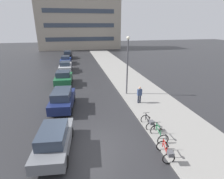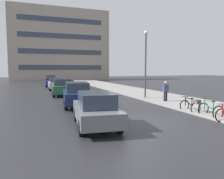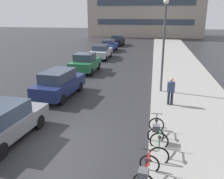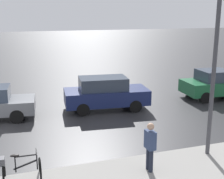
% 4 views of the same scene
% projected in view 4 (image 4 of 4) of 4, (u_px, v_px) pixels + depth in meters
% --- Properties ---
extents(bicycle_third, '(0.73, 1.37, 0.93)m').
position_uv_depth(bicycle_third, '(17.00, 168.00, 9.17)').
color(bicycle_third, black).
rests_on(bicycle_third, ground).
extents(car_navy, '(2.23, 4.43, 1.71)m').
position_uv_depth(car_navy, '(106.00, 93.00, 16.01)').
color(car_navy, navy).
rests_on(car_navy, ground).
extents(car_green, '(2.12, 3.87, 1.66)m').
position_uv_depth(car_green, '(215.00, 84.00, 18.22)').
color(car_green, '#1E6038').
rests_on(car_green, ground).
extents(pedestrian, '(0.41, 0.25, 1.70)m').
position_uv_depth(pedestrian, '(150.00, 146.00, 9.53)').
color(pedestrian, '#1E2333').
rests_on(pedestrian, ground).
extents(streetlamp, '(0.32, 0.32, 5.89)m').
position_uv_depth(streetlamp, '(215.00, 58.00, 10.07)').
color(streetlamp, '#424247').
rests_on(streetlamp, ground).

